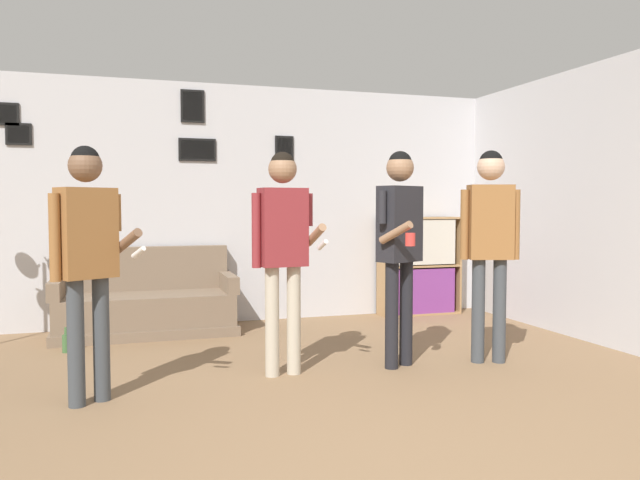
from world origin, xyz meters
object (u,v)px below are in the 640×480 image
at_px(person_player_foreground_center, 283,237).
at_px(bottle_on_floor, 66,343).
at_px(person_spectator_near_bookshelf, 490,231).
at_px(bookshelf, 419,266).
at_px(person_watcher_holding_cup, 400,233).
at_px(person_player_foreground_left, 87,245).
at_px(couch, 146,305).

distance_m(person_player_foreground_center, bottle_on_floor, 2.37).
bearing_deg(person_player_foreground_center, person_spectator_near_bookshelf, -4.52).
distance_m(bookshelf, person_watcher_holding_cup, 2.62).
height_order(bookshelf, person_player_foreground_left, person_player_foreground_left).
bearing_deg(couch, person_player_foreground_center, -63.95).
bearing_deg(person_spectator_near_bookshelf, person_player_foreground_left, -177.17).
relative_size(bookshelf, bottle_on_floor, 5.17).
bearing_deg(person_player_foreground_center, couch, 116.05).
height_order(person_player_foreground_center, person_watcher_holding_cup, person_watcher_holding_cup).
xyz_separation_m(couch, bookshelf, (3.24, 0.20, 0.30)).
height_order(couch, bookshelf, bookshelf).
bearing_deg(person_spectator_near_bookshelf, couch, 142.11).
relative_size(bookshelf, person_watcher_holding_cup, 0.67).
bearing_deg(person_spectator_near_bookshelf, bottle_on_floor, 157.06).
bearing_deg(person_player_foreground_left, person_player_foreground_center, 11.82).
bearing_deg(person_spectator_near_bookshelf, bookshelf, 77.61).
bearing_deg(person_watcher_holding_cup, bottle_on_floor, 152.96).
bearing_deg(bookshelf, person_player_foreground_center, -136.13).
bearing_deg(person_player_foreground_left, person_spectator_near_bookshelf, 2.83).
bearing_deg(bookshelf, bottle_on_floor, -167.77).
relative_size(bookshelf, person_spectator_near_bookshelf, 0.67).
height_order(person_watcher_holding_cup, person_spectator_near_bookshelf, person_spectator_near_bookshelf).
xyz_separation_m(couch, person_player_foreground_left, (-0.44, -2.28, 0.78)).
height_order(couch, person_player_foreground_left, person_player_foreground_left).
distance_m(person_player_foreground_center, person_spectator_near_bookshelf, 1.77).
relative_size(person_watcher_holding_cup, person_spectator_near_bookshelf, 0.99).
bearing_deg(bookshelf, person_watcher_holding_cup, -120.19).
bearing_deg(bookshelf, couch, -176.55).
distance_m(person_spectator_near_bookshelf, bottle_on_floor, 3.89).
relative_size(couch, person_player_foreground_left, 1.06).
relative_size(bookshelf, person_player_foreground_left, 0.69).
bearing_deg(person_watcher_holding_cup, bookshelf, 59.81).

